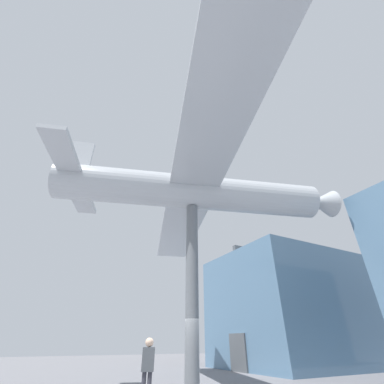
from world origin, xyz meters
TOP-DOWN VIEW (x-y plane):
  - glass_pavilion_left at (-7.47, 14.65)m, footprint 9.33×14.20m
  - support_pylon_central at (0.00, 0.00)m, footprint 0.53×0.53m
  - suspended_airplane at (0.06, 0.18)m, footprint 21.16×14.48m
  - visitor_person at (-0.04, -1.63)m, footprint 0.36×0.45m

SIDE VIEW (x-z plane):
  - visitor_person at x=-0.04m, z-range 0.16..2.03m
  - support_pylon_central at x=0.00m, z-range 0.00..7.30m
  - glass_pavilion_left at x=-7.47m, z-range -0.29..8.60m
  - suspended_airplane at x=0.06m, z-range 6.56..9.73m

